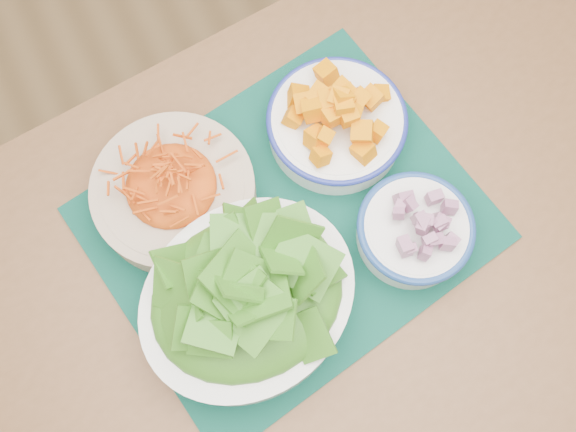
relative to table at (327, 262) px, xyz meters
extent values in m
plane|color=tan|center=(-0.03, 0.15, -0.64)|extent=(4.00, 4.00, 0.00)
cube|color=brown|center=(0.00, 0.00, 0.09)|extent=(1.21, 0.87, 0.04)
cylinder|color=brown|center=(-0.54, 0.27, -0.29)|extent=(0.06, 0.06, 0.71)
cylinder|color=brown|center=(0.48, 0.37, -0.29)|extent=(0.06, 0.06, 0.71)
cube|color=#042E25|center=(-0.04, 0.05, 0.11)|extent=(0.57, 0.49, 0.00)
cylinder|color=#BDA88D|center=(-0.17, 0.15, 0.13)|extent=(0.26, 0.26, 0.05)
ellipsoid|color=#E15611|center=(-0.17, 0.15, 0.18)|extent=(0.20, 0.20, 0.04)
cylinder|color=white|center=(0.08, 0.15, 0.13)|extent=(0.22, 0.22, 0.05)
torus|color=navy|center=(0.08, 0.15, 0.15)|extent=(0.20, 0.20, 0.01)
ellipsoid|color=#FA8F00|center=(0.08, 0.15, 0.19)|extent=(0.17, 0.17, 0.05)
ellipsoid|color=#236413|center=(-0.14, -0.03, 0.20)|extent=(0.25, 0.22, 0.06)
cylinder|color=white|center=(0.10, -0.04, 0.14)|extent=(0.17, 0.17, 0.05)
torus|color=navy|center=(0.10, -0.04, 0.16)|extent=(0.16, 0.16, 0.01)
ellipsoid|color=maroon|center=(0.10, -0.04, 0.18)|extent=(0.13, 0.13, 0.03)
camera|label=1|loc=(-0.16, -0.18, 0.97)|focal=40.00mm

